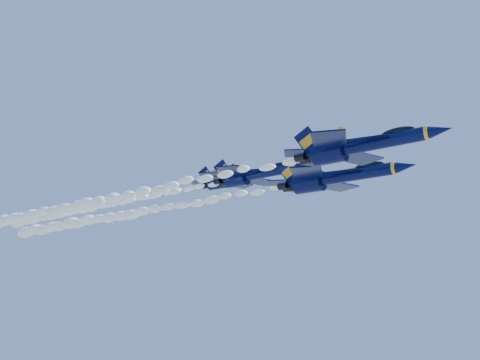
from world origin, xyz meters
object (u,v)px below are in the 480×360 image
Objects in this scene: jet_second at (334,177)px; jet_third at (255,174)px; jet_lead at (358,146)px; jet_fourth at (232,179)px.

jet_third reaches higher than jet_second.
jet_third is at bearing 158.61° from jet_second.
jet_second is (-7.74, 11.47, 0.51)m from jet_lead.
jet_second is 1.09× the size of jet_fourth.
jet_fourth reaches higher than jet_third.
jet_third is (-24.37, 17.98, 5.07)m from jet_lead.
jet_second is at bearing 124.01° from jet_lead.
jet_fourth is at bearing 147.56° from jet_third.
jet_second is at bearing -25.41° from jet_fourth.
jet_second is 28.67m from jet_fourth.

